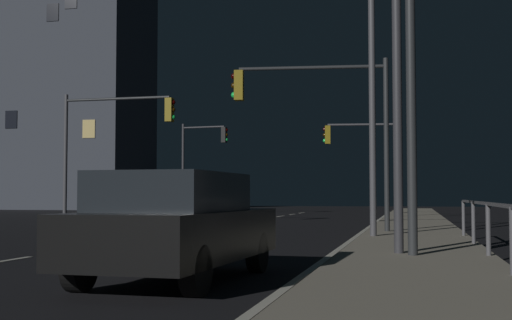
# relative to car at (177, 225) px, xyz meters

# --- Properties ---
(ground_plane) EXTENTS (112.00, 112.00, 0.00)m
(ground_plane) POSITION_rel_car_xyz_m (-4.19, 10.59, -0.82)
(ground_plane) COLOR black
(ground_plane) RESTS_ON ground
(sidewalk_right) EXTENTS (2.92, 77.00, 0.14)m
(sidewalk_right) POSITION_rel_car_xyz_m (3.38, 10.59, -0.75)
(sidewalk_right) COLOR #9E937F
(sidewalk_right) RESTS_ON ground
(lane_markings_center) EXTENTS (0.14, 50.00, 0.01)m
(lane_markings_center) POSITION_rel_car_xyz_m (-4.19, 14.09, -0.82)
(lane_markings_center) COLOR silver
(lane_markings_center) RESTS_ON ground
(lane_edge_line) EXTENTS (0.14, 53.00, 0.01)m
(lane_edge_line) POSITION_rel_car_xyz_m (1.67, 15.59, -0.82)
(lane_edge_line) COLOR silver
(lane_edge_line) RESTS_ON ground
(car) EXTENTS (2.04, 4.48, 1.57)m
(car) POSITION_rel_car_xyz_m (0.00, 0.00, 0.00)
(car) COLOR black
(car) RESTS_ON ground
(traffic_light_far_right) EXTENTS (4.90, 0.76, 5.36)m
(traffic_light_far_right) POSITION_rel_car_xyz_m (0.44, 11.80, 3.15)
(traffic_light_far_right) COLOR #2D3033
(traffic_light_far_right) RESTS_ON sidewalk_right
(traffic_light_far_left) EXTENTS (4.91, 0.34, 5.43)m
(traffic_light_far_left) POSITION_rel_car_xyz_m (-8.61, 16.54, 3.06)
(traffic_light_far_left) COLOR #4C4C51
(traffic_light_far_left) RESTS_ON ground
(traffic_light_far_center) EXTENTS (3.86, 0.70, 5.03)m
(traffic_light_far_center) POSITION_rel_car_xyz_m (0.86, 26.55, 2.87)
(traffic_light_far_center) COLOR #2D3033
(traffic_light_far_center) RESTS_ON sidewalk_right
(traffic_light_mid_right) EXTENTS (3.10, 0.57, 5.73)m
(traffic_light_mid_right) POSITION_rel_car_xyz_m (-9.51, 31.52, 3.15)
(traffic_light_mid_right) COLOR #38383D
(traffic_light_mid_right) RESTS_ON ground
(street_lamp_corner) EXTENTS (1.00, 2.31, 7.44)m
(street_lamp_corner) POSITION_rel_car_xyz_m (3.21, 3.98, 3.83)
(street_lamp_corner) COLOR #2D3033
(street_lamp_corner) RESTS_ON sidewalk_right
(street_lamp_across_street) EXTENTS (1.00, 2.27, 8.14)m
(street_lamp_across_street) POSITION_rel_car_xyz_m (2.17, 9.86, 4.19)
(street_lamp_across_street) COLOR #4C4C51
(street_lamp_across_street) RESTS_ON sidewalk_right
(street_lamp_median) EXTENTS (0.56, 1.57, 7.82)m
(street_lamp_median) POSITION_rel_car_xyz_m (3.04, 3.78, 3.95)
(street_lamp_median) COLOR #38383D
(street_lamp_median) RESTS_ON sidewalk_right
(barrier_fence) EXTENTS (0.09, 19.19, 0.98)m
(barrier_fence) POSITION_rel_car_xyz_m (4.69, 0.64, 0.06)
(barrier_fence) COLOR #59595E
(barrier_fence) RESTS_ON sidewalk_right
(building_distant) EXTENTS (16.84, 9.36, 29.13)m
(building_distant) POSITION_rel_car_xyz_m (-28.59, 46.89, 13.74)
(building_distant) COLOR #3D424C
(building_distant) RESTS_ON ground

